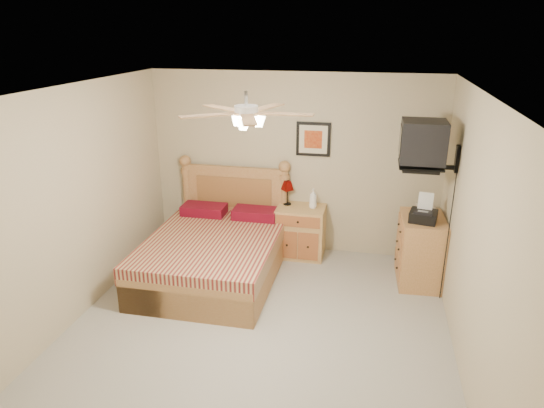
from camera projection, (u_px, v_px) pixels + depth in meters
The scene contains 17 objects.
floor at pixel (255, 336), 5.07m from camera, with size 4.50×4.50×0.00m, color gray.
ceiling at pixel (252, 93), 4.21m from camera, with size 4.00×4.50×0.04m, color white.
wall_back at pixel (293, 164), 6.70m from camera, with size 4.00×0.04×2.50m, color tan.
wall_front at pixel (151, 385), 2.57m from camera, with size 4.00×0.04×2.50m, color tan.
wall_left at pixel (67, 210), 5.03m from camera, with size 0.04×4.50×2.50m, color tan.
wall_right at pixel (475, 244), 4.24m from camera, with size 0.04×4.50×2.50m, color tan.
bed at pixel (212, 230), 6.03m from camera, with size 1.56×2.05×1.33m, color #A16937, non-canonical shape.
nightstand at pixel (301, 231), 6.75m from camera, with size 0.66×0.49×0.71m, color #B3854D.
table_lamp at pixel (287, 193), 6.70m from camera, with size 0.18×0.18×0.34m, color #500300, non-canonical shape.
lotion_bottle at pixel (313, 198), 6.58m from camera, with size 0.10×0.10×0.27m, color white.
framed_picture at pixel (313, 139), 6.50m from camera, with size 0.46×0.04×0.46m, color black.
dresser at pixel (420, 250), 6.02m from camera, with size 0.51×0.73×0.86m, color olive.
fax_machine at pixel (424, 208), 5.71m from camera, with size 0.31×0.33×0.33m, color black, non-canonical shape.
magazine_lower at pixel (418, 209), 6.13m from camera, with size 0.19×0.25×0.02m, color #B2A792.
magazine_upper at pixel (419, 206), 6.15m from camera, with size 0.18×0.25×0.02m, color tan.
wall_tv at pixel (437, 146), 5.33m from camera, with size 0.56×0.46×0.58m, color black, non-canonical shape.
ceiling_fan at pixel (246, 113), 4.07m from camera, with size 1.14×1.14×0.28m, color white, non-canonical shape.
Camera 1 is at (1.07, -4.15, 3.04)m, focal length 32.00 mm.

